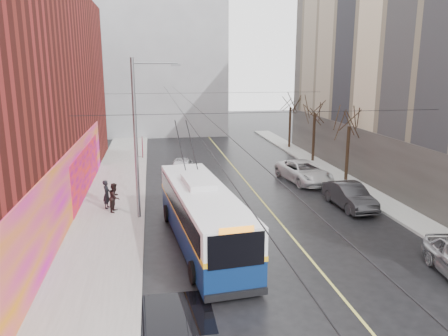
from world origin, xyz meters
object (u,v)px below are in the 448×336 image
(trolleybus, at_px, (203,215))
(pedestrian_b, at_px, (115,197))
(parked_car_c, at_px, (304,172))
(tree_mid, at_px, (315,104))
(streetlight_pole, at_px, (138,135))
(following_car, at_px, (181,168))
(parked_car_b, at_px, (350,196))
(tree_far, at_px, (291,100))
(tree_near, at_px, (350,116))
(pedestrian_a, at_px, (107,194))

(trolleybus, xyz_separation_m, pedestrian_b, (-4.58, 5.40, -0.51))
(trolleybus, relative_size, parked_car_c, 2.08)
(tree_mid, height_order, trolleybus, tree_mid)
(streetlight_pole, distance_m, following_car, 10.56)
(parked_car_b, height_order, parked_car_c, parked_car_c)
(tree_mid, bearing_deg, tree_far, 90.00)
(tree_near, distance_m, trolleybus, 16.20)
(streetlight_pole, xyz_separation_m, tree_near, (15.14, 6.00, 0.13))
(tree_far, bearing_deg, following_car, -138.80)
(tree_near, distance_m, tree_far, 14.00)
(streetlight_pole, relative_size, parked_car_c, 1.60)
(tree_near, distance_m, tree_mid, 7.01)
(streetlight_pole, bearing_deg, parked_car_c, 28.37)
(tree_mid, relative_size, parked_car_b, 1.45)
(streetlight_pole, distance_m, parked_car_c, 14.18)
(parked_car_c, xyz_separation_m, following_car, (-9.05, 2.83, -0.03))
(tree_mid, xyz_separation_m, parked_car_c, (-3.19, -6.55, -4.47))
(streetlight_pole, bearing_deg, tree_far, 52.88)
(tree_far, xyz_separation_m, parked_car_b, (-2.52, -19.97, -4.38))
(trolleybus, bearing_deg, pedestrian_a, 124.18)
(trolleybus, distance_m, pedestrian_a, 7.95)
(tree_near, distance_m, pedestrian_b, 17.82)
(tree_near, xyz_separation_m, parked_car_c, (-3.19, 0.45, -4.19))
(tree_far, relative_size, trolleybus, 0.56)
(tree_mid, height_order, following_car, tree_mid)
(trolleybus, bearing_deg, pedestrian_b, 124.45)
(parked_car_c, height_order, pedestrian_a, pedestrian_a)
(streetlight_pole, height_order, following_car, streetlight_pole)
(trolleybus, distance_m, pedestrian_b, 7.10)
(parked_car_b, bearing_deg, parked_car_c, 93.23)
(tree_far, relative_size, parked_car_c, 1.17)
(following_car, bearing_deg, parked_car_c, -8.53)
(parked_car_c, distance_m, pedestrian_a, 14.76)
(tree_mid, relative_size, pedestrian_b, 3.88)
(tree_mid, relative_size, trolleybus, 0.57)
(pedestrian_a, relative_size, pedestrian_b, 1.01)
(pedestrian_b, bearing_deg, tree_mid, -39.13)
(parked_car_b, height_order, pedestrian_a, pedestrian_a)
(pedestrian_b, bearing_deg, following_car, -13.33)
(following_car, distance_m, pedestrian_a, 8.92)
(tree_far, distance_m, pedestrian_b, 25.47)
(streetlight_pole, distance_m, pedestrian_b, 4.32)
(tree_far, bearing_deg, tree_mid, -90.00)
(trolleybus, xyz_separation_m, parked_car_b, (9.60, 4.21, -0.76))
(streetlight_pole, relative_size, parked_car_b, 1.95)
(tree_near, relative_size, tree_far, 0.97)
(streetlight_pole, bearing_deg, parked_car_b, 0.12)
(tree_far, bearing_deg, pedestrian_b, -131.66)
(tree_mid, bearing_deg, tree_near, -90.00)
(parked_car_b, relative_size, following_car, 1.05)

